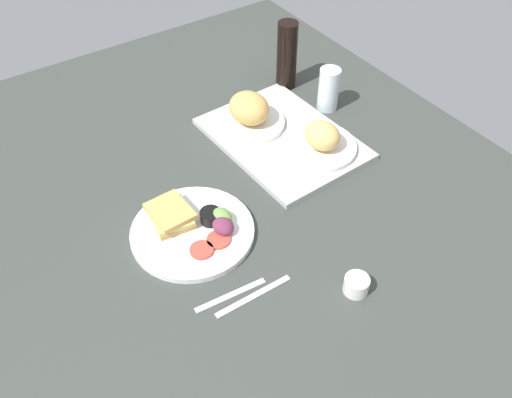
# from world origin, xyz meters

# --- Properties ---
(ground_plane) EXTENTS (1.90, 1.50, 0.03)m
(ground_plane) POSITION_xyz_m (0.00, 0.00, -0.01)
(ground_plane) COLOR #383D38
(serving_tray) EXTENTS (0.46, 0.35, 0.02)m
(serving_tray) POSITION_xyz_m (-0.17, 0.25, 0.01)
(serving_tray) COLOR #B2B2AD
(serving_tray) RESTS_ON ground_plane
(bread_plate_near) EXTENTS (0.21, 0.21, 0.10)m
(bread_plate_near) POSITION_xyz_m (-0.27, 0.20, 0.06)
(bread_plate_near) COLOR white
(bread_plate_near) RESTS_ON serving_tray
(bread_plate_far) EXTENTS (0.22, 0.22, 0.09)m
(bread_plate_far) POSITION_xyz_m (-0.06, 0.30, 0.05)
(bread_plate_far) COLOR white
(bread_plate_far) RESTS_ON serving_tray
(plate_with_salad) EXTENTS (0.30, 0.30, 0.05)m
(plate_with_salad) POSITION_xyz_m (-0.00, -0.14, 0.02)
(plate_with_salad) COLOR white
(plate_with_salad) RESTS_ON ground_plane
(drinking_glass) EXTENTS (0.06, 0.06, 0.13)m
(drinking_glass) POSITION_xyz_m (-0.22, 0.46, 0.07)
(drinking_glass) COLOR silver
(drinking_glass) RESTS_ON ground_plane
(soda_bottle) EXTENTS (0.06, 0.06, 0.22)m
(soda_bottle) POSITION_xyz_m (-0.40, 0.43, 0.11)
(soda_bottle) COLOR black
(soda_bottle) RESTS_ON ground_plane
(espresso_cup) EXTENTS (0.06, 0.06, 0.04)m
(espresso_cup) POSITION_xyz_m (0.35, 0.07, 0.02)
(espresso_cup) COLOR silver
(espresso_cup) RESTS_ON ground_plane
(fork) EXTENTS (0.03, 0.17, 0.01)m
(fork) POSITION_xyz_m (0.20, -0.16, 0.00)
(fork) COLOR #B7B7BC
(fork) RESTS_ON ground_plane
(knife) EXTENTS (0.02, 0.19, 0.01)m
(knife) POSITION_xyz_m (0.23, -0.12, 0.00)
(knife) COLOR #B7B7BC
(knife) RESTS_ON ground_plane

